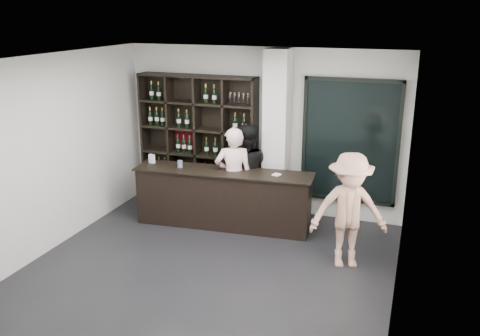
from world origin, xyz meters
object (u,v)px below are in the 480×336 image
at_px(customer, 349,211).
at_px(tasting_counter, 223,198).
at_px(taster_black, 246,172).
at_px(wine_shelf, 198,142).
at_px(taster_pink, 234,177).

bearing_deg(customer, tasting_counter, 142.96).
height_order(tasting_counter, customer, customer).
xyz_separation_m(tasting_counter, customer, (2.15, -0.70, 0.34)).
height_order(tasting_counter, taster_black, taster_black).
xyz_separation_m(tasting_counter, taster_black, (0.25, 0.43, 0.35)).
distance_m(wine_shelf, taster_pink, 1.24).
distance_m(wine_shelf, taster_black, 1.17).
bearing_deg(tasting_counter, taster_black, 54.91).
distance_m(tasting_counter, customer, 2.29).
relative_size(taster_pink, taster_black, 1.00).
relative_size(wine_shelf, tasting_counter, 0.81).
relative_size(taster_pink, customer, 1.02).
bearing_deg(taster_black, tasting_counter, 43.59).
bearing_deg(customer, wine_shelf, 133.81).
bearing_deg(wine_shelf, taster_black, -20.10).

